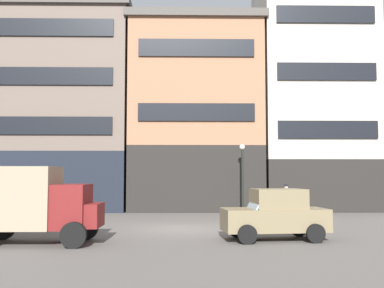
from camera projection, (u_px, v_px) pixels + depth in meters
The scene contains 9 objects.
ground_plane at pixel (182, 229), 19.47m from camera, with size 120.00×120.00×0.00m, color #605B56.
building_far_left at pixel (64, 109), 30.77m from camera, with size 9.56×6.83×13.49m.
building_center_left at pixel (195, 115), 30.92m from camera, with size 9.07×6.83×12.73m.
building_center_right at pixel (312, 75), 31.25m from camera, with size 7.89×6.83×18.35m.
delivery_truck_near at pixel (32, 202), 15.34m from camera, with size 4.36×2.13×2.62m.
sedan_dark at pixel (275, 214), 16.19m from camera, with size 3.84×2.15×1.83m.
pedestrian_officer at pixel (286, 198), 25.70m from camera, with size 0.39×0.39×1.79m.
streetlamp_curbside at pixel (242, 169), 26.32m from camera, with size 0.32×0.32×4.12m.
fire_hydrant_curbside at pixel (87, 208), 26.03m from camera, with size 0.24×0.24×0.83m.
Camera 1 is at (0.05, -19.68, 2.37)m, focal length 42.12 mm.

